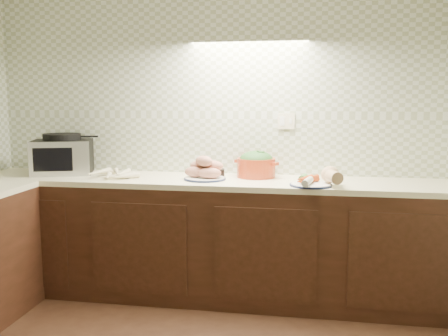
% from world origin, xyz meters
% --- Properties ---
extents(room, '(3.60, 3.60, 2.60)m').
position_xyz_m(room, '(0.00, 0.00, 1.63)').
color(room, black).
rests_on(room, ground).
extents(counter, '(3.60, 3.60, 0.90)m').
position_xyz_m(counter, '(-0.68, 0.68, 0.45)').
color(counter, black).
rests_on(counter, ground).
extents(toaster_oven, '(0.53, 0.47, 0.32)m').
position_xyz_m(toaster_oven, '(-1.19, 1.56, 1.05)').
color(toaster_oven, black).
rests_on(toaster_oven, counter).
extents(parsnip_pile, '(0.32, 0.33, 0.07)m').
position_xyz_m(parsnip_pile, '(-0.75, 1.44, 0.93)').
color(parsnip_pile, '#EEE7BD').
rests_on(parsnip_pile, counter).
extents(sweet_potato_plate, '(0.32, 0.31, 0.18)m').
position_xyz_m(sweet_potato_plate, '(-0.02, 1.47, 0.96)').
color(sweet_potato_plate, '#151D41').
rests_on(sweet_potato_plate, counter).
extents(onion_bowl, '(0.16, 0.16, 0.12)m').
position_xyz_m(onion_bowl, '(0.01, 1.62, 0.94)').
color(onion_bowl, black).
rests_on(onion_bowl, counter).
extents(dutch_oven, '(0.38, 0.38, 0.20)m').
position_xyz_m(dutch_oven, '(0.34, 1.64, 1.00)').
color(dutch_oven, '#B2391B').
rests_on(dutch_oven, counter).
extents(veg_plate, '(0.36, 0.34, 0.13)m').
position_xyz_m(veg_plate, '(0.81, 1.35, 0.95)').
color(veg_plate, '#151D41').
rests_on(veg_plate, counter).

